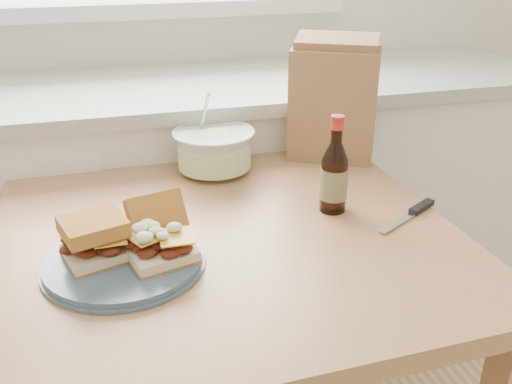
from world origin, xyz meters
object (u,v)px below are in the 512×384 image
object	(u,v)px
coleslaw_bowl	(214,152)
beer_bottle	(334,176)
paper_bag	(334,103)
dining_table	(226,272)
plate	(124,261)

from	to	relation	value
coleslaw_bowl	beer_bottle	distance (m)	0.36
coleslaw_bowl	paper_bag	distance (m)	0.35
dining_table	paper_bag	size ratio (longest dim) A/B	3.26
dining_table	beer_bottle	size ratio (longest dim) A/B	4.39
coleslaw_bowl	paper_bag	xyz separation A→B (m)	(0.34, 0.03, 0.09)
paper_bag	beer_bottle	bearing A→B (deg)	-83.59
beer_bottle	plate	bearing A→B (deg)	174.52
plate	beer_bottle	bearing A→B (deg)	13.50
dining_table	plate	size ratio (longest dim) A/B	3.26
plate	paper_bag	world-z (taller)	paper_bag
coleslaw_bowl	beer_bottle	xyz separation A→B (m)	(0.21, -0.29, 0.03)
coleslaw_bowl	paper_bag	bearing A→B (deg)	4.61
plate	paper_bag	size ratio (longest dim) A/B	1.00
plate	coleslaw_bowl	world-z (taller)	coleslaw_bowl
beer_bottle	coleslaw_bowl	bearing A→B (deg)	106.64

